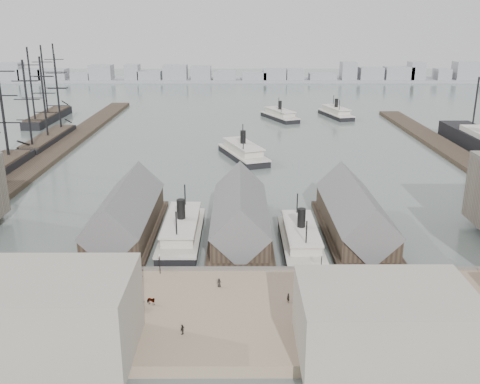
{
  "coord_description": "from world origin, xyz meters",
  "views": [
    {
      "loc": [
        -0.35,
        -97.06,
        47.18
      ],
      "look_at": [
        0.0,
        30.0,
        6.0
      ],
      "focal_mm": 40.0,
      "sensor_mm": 36.0,
      "label": 1
    }
  ],
  "objects": [
    {
      "name": "ground",
      "position": [
        0.0,
        0.0,
        0.0
      ],
      "size": [
        900.0,
        900.0,
        0.0
      ],
      "primitive_type": "plane",
      "color": "#515E5A",
      "rests_on": "ground"
    },
    {
      "name": "quay",
      "position": [
        0.0,
        -20.0,
        1.0
      ],
      "size": [
        180.0,
        30.0,
        2.0
      ],
      "primitive_type": "cube",
      "color": "#846E58",
      "rests_on": "ground"
    },
    {
      "name": "seawall",
      "position": [
        0.0,
        -5.2,
        1.15
      ],
      "size": [
        180.0,
        1.2,
        2.3
      ],
      "primitive_type": "cube",
      "color": "#59544C",
      "rests_on": "ground"
    },
    {
      "name": "west_wharf",
      "position": [
        -68.0,
        100.0,
        0.8
      ],
      "size": [
        10.0,
        220.0,
        1.6
      ],
      "primitive_type": "cube",
      "color": "#2D231C",
      "rests_on": "ground"
    },
    {
      "name": "east_wharf",
      "position": [
        78.0,
        90.0,
        0.8
      ],
      "size": [
        10.0,
        180.0,
        1.6
      ],
      "primitive_type": "cube",
      "color": "#2D231C",
      "rests_on": "ground"
    },
    {
      "name": "ferry_shed_west",
      "position": [
        -26.0,
        16.88,
        4.64
      ],
      "size": [
        14.0,
        42.0,
        12.6
      ],
      "color": "#2D231C",
      "rests_on": "ground"
    },
    {
      "name": "ferry_shed_center",
      "position": [
        0.0,
        16.88,
        4.64
      ],
      "size": [
        14.0,
        42.0,
        12.6
      ],
      "color": "#2D231C",
      "rests_on": "ground"
    },
    {
      "name": "ferry_shed_east",
      "position": [
        26.0,
        16.88,
        4.64
      ],
      "size": [
        14.0,
        42.0,
        12.6
      ],
      "color": "#2D231C",
      "rests_on": "ground"
    },
    {
      "name": "street_bldg_center",
      "position": [
        20.0,
        -32.0,
        7.0
      ],
      "size": [
        24.0,
        16.0,
        10.0
      ],
      "primitive_type": "cube",
      "color": "gray",
      "rests_on": "quay"
    },
    {
      "name": "street_bldg_west",
      "position": [
        -30.0,
        -32.0,
        8.0
      ],
      "size": [
        30.0,
        16.0,
        12.0
      ],
      "primitive_type": "cube",
      "color": "gray",
      "rests_on": "quay"
    },
    {
      "name": "lamp_post_near_w",
      "position": [
        -15.0,
        -7.0,
        4.71
      ],
      "size": [
        0.44,
        0.44,
        3.92
      ],
      "color": "black",
      "rests_on": "quay"
    },
    {
      "name": "lamp_post_near_e",
      "position": [
        15.0,
        -7.0,
        4.71
      ],
      "size": [
        0.44,
        0.44,
        3.92
      ],
      "color": "black",
      "rests_on": "quay"
    },
    {
      "name": "far_shore",
      "position": [
        -2.07,
        334.14,
        3.91
      ],
      "size": [
        500.0,
        40.0,
        15.72
      ],
      "color": "gray",
      "rests_on": "ground"
    },
    {
      "name": "ferry_docked_west",
      "position": [
        -13.0,
        13.23,
        2.41
      ],
      "size": [
        8.64,
        28.79,
        10.28
      ],
      "color": "black",
      "rests_on": "ground"
    },
    {
      "name": "ferry_docked_east",
      "position": [
        13.0,
        9.03,
        2.25
      ],
      "size": [
        8.08,
        26.93,
        9.62
      ],
      "color": "black",
      "rests_on": "ground"
    },
    {
      "name": "ferry_open_near",
      "position": [
        1.22,
        86.97,
        2.51
      ],
      "size": [
        18.78,
        31.27,
        10.72
      ],
      "rotation": [
        0.0,
        0.0,
        0.35
      ],
      "color": "black",
      "rests_on": "ground"
    },
    {
      "name": "ferry_open_mid",
      "position": [
        19.96,
        164.54,
        2.28
      ],
      "size": [
        18.36,
        28.28,
        9.74
      ],
      "rotation": [
        0.0,
        0.0,
        0.41
      ],
      "color": "black",
      "rests_on": "ground"
    },
    {
      "name": "ferry_open_far",
      "position": [
        48.8,
        171.47,
        2.29
      ],
      "size": [
        14.91,
        28.6,
        9.79
      ],
      "rotation": [
        0.0,
        0.0,
        0.26
      ],
      "color": "black",
      "rests_on": "ground"
    },
    {
      "name": "sailing_ship_mid",
      "position": [
        -75.37,
        109.67,
        2.42
      ],
      "size": [
        8.24,
        47.59,
        33.86
      ],
      "color": "black",
      "rests_on": "ground"
    },
    {
      "name": "sailing_ship_far",
      "position": [
        -92.77,
        160.88,
        2.58
      ],
      "size": [
        8.69,
        48.27,
        35.72
      ],
      "color": "black",
      "rests_on": "ground"
    },
    {
      "name": "horse_cart_center",
      "position": [
        -15.81,
        -18.82,
        2.77
      ],
      "size": [
        4.84,
        2.82,
        1.45
      ],
      "rotation": [
        0.0,
        0.0,
        1.19
      ],
      "color": "black",
      "rests_on": "quay"
    },
    {
      "name": "horse_cart_right",
      "position": [
        13.74,
        -22.92,
        2.81
      ],
      "size": [
        4.82,
        2.73,
        1.59
      ],
      "rotation": [
        0.0,
        0.0,
        1.3
      ],
      "color": "black",
      "rests_on": "quay"
    },
    {
      "name": "pedestrian_2",
      "position": [
        -18.23,
        -9.71,
        2.84
      ],
      "size": [
        1.19,
        1.21,
        1.67
      ],
      "primitive_type": "imported",
      "rotation": [
        0.0,
        0.0,
        0.82
      ],
      "color": "black",
      "rests_on": "quay"
    },
    {
      "name": "pedestrian_3",
      "position": [
        -8.79,
        -27.2,
        2.83
      ],
      "size": [
        0.9,
        1.02,
        1.65
      ],
      "primitive_type": "imported",
      "rotation": [
        0.0,
        0.0,
        4.09
      ],
      "color": "black",
      "rests_on": "quay"
    },
    {
      "name": "pedestrian_4",
      "position": [
        -3.82,
        -12.23,
        2.81
      ],
      "size": [
        0.94,
        0.8,
        1.63
      ],
      "primitive_type": "imported",
      "rotation": [
        0.0,
        0.0,
        3.56
      ],
      "color": "black",
      "rests_on": "quay"
    },
    {
      "name": "pedestrian_5",
      "position": [
        7.94,
        -17.69,
        2.82
      ],
      "size": [
        0.73,
        0.74,
        1.65
      ],
      "primitive_type": "imported",
      "rotation": [
        0.0,
        0.0,
        5.43
      ],
      "color": "black",
      "rests_on": "quay"
    },
    {
      "name": "pedestrian_6",
      "position": [
        26.2,
        -12.71,
        2.9
      ],
      "size": [
        1.08,
        1.11,
        1.8
      ],
      "primitive_type": "imported",
      "rotation": [
        0.0,
        0.0,
        0.87
      ],
      "color": "black",
      "rests_on": "quay"
    }
  ]
}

